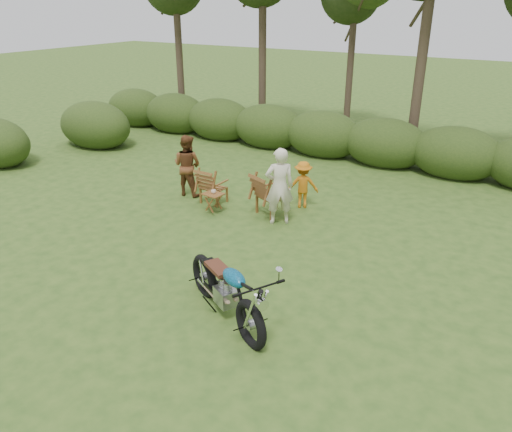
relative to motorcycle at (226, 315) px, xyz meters
The scene contains 10 objects.
ground 0.37m from the motorcycle, behind, with size 80.00×80.00×0.00m, color #2B4918.
tree_line 10.40m from the motorcycle, 89.19° to the left, with size 22.52×11.62×8.14m.
motorcycle is the anchor object (origin of this frame).
lawn_chair_right 4.11m from the motorcycle, 109.45° to the left, with size 0.69×0.69×1.00m, color brown, non-canonical shape.
lawn_chair_left 4.78m from the motorcycle, 127.88° to the left, with size 0.62×0.62×0.90m, color brown, non-canonical shape.
side_table 4.17m from the motorcycle, 128.32° to the left, with size 0.46×0.39×0.47m, color brown, non-canonical shape.
cup 4.21m from the motorcycle, 128.17° to the left, with size 0.11×0.11×0.09m, color beige.
adult_a 3.68m from the motorcycle, 105.76° to the left, with size 0.63×0.41×1.72m, color beige.
adult_b 5.44m from the motorcycle, 134.39° to the left, with size 0.75×0.59×1.55m, color brown.
child 4.74m from the motorcycle, 101.75° to the left, with size 0.73×0.42×1.13m, color #B86611.
Camera 1 is at (4.18, -5.33, 4.60)m, focal length 35.00 mm.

